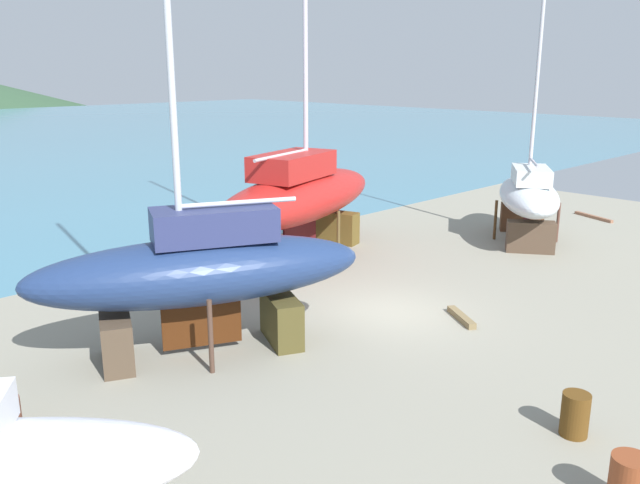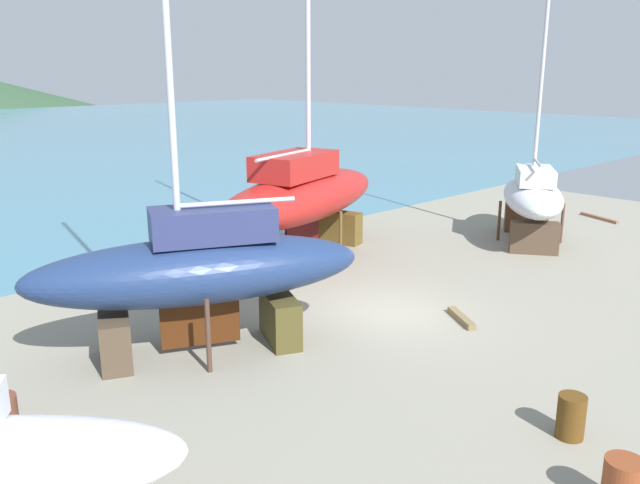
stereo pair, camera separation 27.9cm
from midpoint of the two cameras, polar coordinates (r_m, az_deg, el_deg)
name	(u,v)px [view 1 (the left image)]	position (r m, az deg, el deg)	size (l,w,h in m)	color
ground_plane	(443,330)	(18.15, 10.27, -7.63)	(44.65, 44.65, 0.00)	gray
sailboat_mid_port	(201,270)	(16.11, -10.91, -2.44)	(8.38, 5.48, 14.38)	#4C3C2D
sailboat_large_starboard	(528,197)	(27.80, 17.54, 3.82)	(6.99, 5.73, 12.11)	brown
sailboat_far_slipway	(299,196)	(24.22, -2.17, 4.04)	(10.09, 5.59, 16.89)	brown
barrel_blue_faded	(629,483)	(12.13, 24.85, -18.62)	(0.63, 0.63, 0.91)	brown
barrel_rust_mid	(3,418)	(14.41, -26.54, -13.62)	(0.65, 0.65, 0.76)	brown
barrel_rust_near	(575,415)	(13.82, 20.91, -13.96)	(0.54, 0.54, 0.87)	#543513
timber_plank_far	(593,217)	(33.60, 22.64, 2.04)	(2.24, 0.18, 0.13)	#8B5C44
timber_long_aft	(461,317)	(18.92, 11.88, -6.48)	(1.48, 0.23, 0.18)	olive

